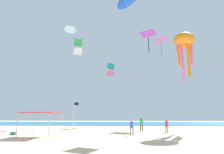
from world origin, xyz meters
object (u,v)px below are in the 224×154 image
at_px(canopy_tent, 41,113).
at_px(kite_box_green, 78,47).
at_px(person_near_tent, 167,125).
at_px(kite_delta_white, 71,29).
at_px(person_leftmost, 141,122).
at_px(cooler_box, 13,133).
at_px(person_central, 132,126).
at_px(banner_flag, 74,114).
at_px(kite_diamond_purple, 148,35).
at_px(kite_box_teal, 111,70).
at_px(kite_diamond_pink, 161,41).
at_px(kite_octopus_orange, 184,42).

distance_m(canopy_tent, kite_box_green, 22.51).
distance_m(person_near_tent, kite_delta_white, 32.08).
relative_size(person_near_tent, person_leftmost, 0.85).
distance_m(person_near_tent, kite_box_green, 24.31).
height_order(cooler_box, kite_box_green, kite_box_green).
height_order(person_central, banner_flag, banner_flag).
distance_m(person_leftmost, cooler_box, 15.49).
relative_size(canopy_tent, kite_delta_white, 1.01).
xyz_separation_m(person_central, cooler_box, (-12.67, -0.41, -0.78)).
bearing_deg(person_leftmost, person_central, -61.58).
height_order(banner_flag, kite_box_green, kite_box_green).
distance_m(kite_delta_white, kite_diamond_purple, 26.55).
height_order(person_leftmost, cooler_box, person_leftmost).
distance_m(person_leftmost, kite_box_teal, 17.85).
height_order(canopy_tent, kite_diamond_pink, kite_diamond_pink).
relative_size(person_central, kite_box_green, 0.44).
xyz_separation_m(person_central, kite_box_teal, (-3.53, 19.21, 10.72)).
relative_size(person_leftmost, kite_diamond_pink, 0.52).
height_order(kite_box_teal, kite_diamond_purple, kite_box_teal).
bearing_deg(kite_box_teal, kite_octopus_orange, -125.08).
height_order(person_leftmost, banner_flag, banner_flag).
bearing_deg(kite_box_green, cooler_box, -118.42).
relative_size(person_near_tent, person_central, 0.99).
xyz_separation_m(person_near_tent, kite_delta_white, (-17.40, 17.02, 20.90)).
bearing_deg(kite_octopus_orange, kite_box_green, -8.34).
xyz_separation_m(cooler_box, kite_diamond_purple, (14.95, 1.58, 11.55)).
bearing_deg(canopy_tent, cooler_box, 156.81).
distance_m(banner_flag, kite_delta_white, 26.53).
distance_m(person_leftmost, kite_octopus_orange, 12.91).
relative_size(cooler_box, kite_diamond_pink, 0.16).
relative_size(canopy_tent, person_central, 2.05).
relative_size(person_near_tent, banner_flag, 0.44).
xyz_separation_m(kite_box_green, kite_box_teal, (6.57, 3.18, -4.13)).
relative_size(person_central, kite_delta_white, 0.50).
bearing_deg(cooler_box, kite_box_teal, 65.02).
relative_size(cooler_box, kite_octopus_orange, 0.08).
height_order(canopy_tent, person_central, canopy_tent).
height_order(person_near_tent, person_leftmost, person_leftmost).
height_order(person_near_tent, kite_diamond_pink, kite_diamond_pink).
distance_m(cooler_box, kite_box_teal, 24.50).
distance_m(canopy_tent, person_leftmost, 13.17).
bearing_deg(person_central, kite_diamond_pink, -91.15).
bearing_deg(cooler_box, kite_box_green, 81.12).
height_order(canopy_tent, person_leftmost, canopy_tent).
bearing_deg(person_near_tent, canopy_tent, 73.16).
distance_m(banner_flag, kite_diamond_pink, 25.23).
xyz_separation_m(kite_delta_white, kite_diamond_purple, (15.32, -19.18, -10.12)).
distance_m(person_leftmost, kite_box_green, 21.37).
bearing_deg(canopy_tent, person_near_tent, 21.32).
height_order(kite_diamond_pink, kite_delta_white, kite_delta_white).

